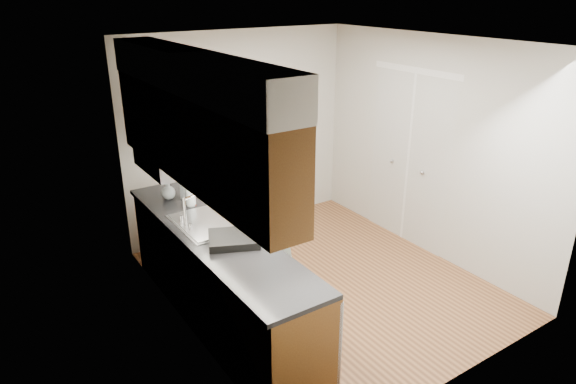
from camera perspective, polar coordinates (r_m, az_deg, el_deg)
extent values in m
plane|color=#935F37|center=(5.61, 3.78, -10.00)|extent=(3.50, 3.50, 0.00)
plane|color=white|center=(4.78, 4.55, 16.32)|extent=(3.50, 3.50, 0.00)
cube|color=#BBBAB0|center=(4.37, -11.69, -1.65)|extent=(0.02, 3.50, 2.50)
cube|color=#BBBAB0|center=(6.05, 15.51, 4.70)|extent=(0.02, 3.50, 2.50)
cube|color=#BBBAB0|center=(6.47, -5.40, 6.49)|extent=(3.00, 0.02, 2.50)
cube|color=brown|center=(4.84, -7.65, -9.58)|extent=(0.60, 2.80, 0.90)
cube|color=black|center=(4.60, -8.11, -4.64)|extent=(0.63, 2.80, 0.04)
cube|color=#B2B2B7|center=(4.79, -8.98, -4.01)|extent=(0.48, 0.68, 0.14)
cube|color=#B2B2B7|center=(4.76, -9.02, -3.43)|extent=(0.52, 0.72, 0.01)
cube|color=#B2B2B7|center=(4.16, 3.14, -14.80)|extent=(0.03, 0.60, 0.80)
cube|color=brown|center=(4.23, -10.22, 5.99)|extent=(0.33, 2.80, 0.75)
cube|color=silver|center=(4.12, -10.72, 13.02)|extent=(0.35, 2.80, 0.30)
cube|color=#A5A5AA|center=(5.15, -13.09, 3.32)|extent=(0.46, 0.75, 0.16)
cube|color=silver|center=(6.30, 13.21, 3.45)|extent=(0.02, 1.22, 2.05)
cube|color=slate|center=(5.39, -1.66, -11.33)|extent=(0.62, 0.89, 0.02)
imported|color=#9FBFC1|center=(4.93, -1.78, -2.03)|extent=(0.49, 0.70, 1.89)
imported|color=silver|center=(5.11, -10.82, -0.11)|extent=(0.13, 0.13, 0.27)
imported|color=silver|center=(5.34, -11.37, 0.46)|extent=(0.13, 0.13, 0.21)
imported|color=silver|center=(5.35, -13.17, 0.22)|extent=(0.20, 0.20, 0.19)
cylinder|color=#C33D21|center=(5.15, -10.52, -0.91)|extent=(0.08, 0.08, 0.11)
cube|color=black|center=(4.38, -6.05, -5.21)|extent=(0.53, 0.49, 0.07)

